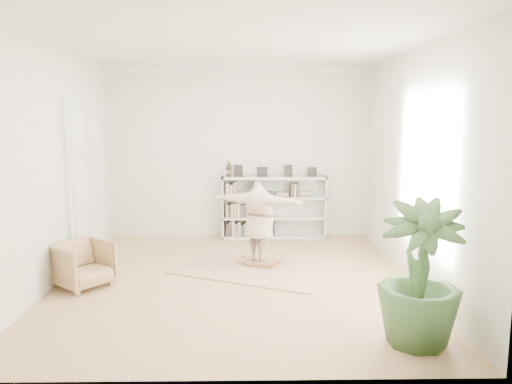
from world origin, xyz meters
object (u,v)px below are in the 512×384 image
at_px(rocker_board, 259,262).
at_px(armchair, 83,264).
at_px(person, 259,220).
at_px(bookshelf, 274,208).
at_px(houseplant, 420,274).

bearing_deg(rocker_board, armchair, -135.17).
xyz_separation_m(rocker_board, person, (-0.00, 0.00, 0.75)).
bearing_deg(bookshelf, person, -99.88).
distance_m(rocker_board, houseplant, 3.53).
relative_size(bookshelf, houseplant, 1.33).
relative_size(armchair, person, 0.45).
height_order(bookshelf, person, bookshelf).
xyz_separation_m(armchair, houseplant, (4.41, -2.00, 0.48)).
bearing_deg(person, armchair, 44.83).
relative_size(bookshelf, rocker_board, 3.51).
xyz_separation_m(armchair, rocker_board, (2.69, 0.99, -0.28)).
distance_m(armchair, person, 2.90).
bearing_deg(rocker_board, person, -155.47).
xyz_separation_m(bookshelf, houseplant, (1.37, -5.05, 0.19)).
bearing_deg(armchair, rocker_board, -30.75).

